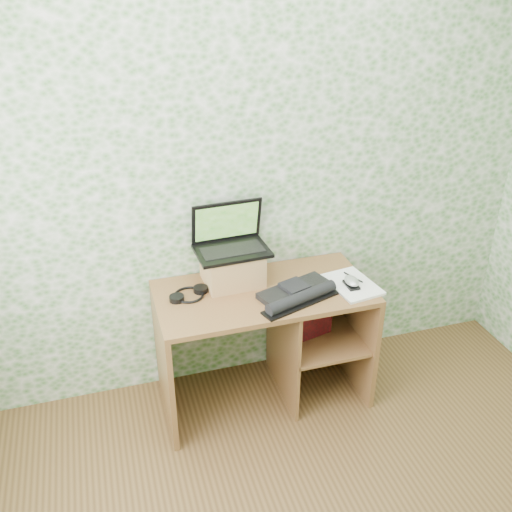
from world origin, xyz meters
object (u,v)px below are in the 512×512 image
object	(u,v)px
desk	(275,325)
keyboard	(298,294)
laptop	(230,239)
notepad	(352,284)
riser	(232,267)

from	to	relation	value
desk	keyboard	xyz separation A→B (m)	(0.08, -0.15, 0.29)
laptop	notepad	bearing A→B (deg)	-26.63
laptop	keyboard	world-z (taller)	laptop
riser	keyboard	distance (m)	0.40
desk	laptop	xyz separation A→B (m)	(-0.22, 0.16, 0.52)
laptop	notepad	xyz separation A→B (m)	(0.63, -0.28, -0.25)
desk	riser	bearing A→B (deg)	152.10
riser	keyboard	world-z (taller)	riser
riser	keyboard	xyz separation A→B (m)	(0.30, -0.26, -0.07)
riser	laptop	distance (m)	0.16
desk	keyboard	bearing A→B (deg)	-61.52
notepad	desk	bearing A→B (deg)	155.39
laptop	keyboard	size ratio (longest dim) A/B	0.86
desk	laptop	distance (m)	0.59
keyboard	notepad	distance (m)	0.34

